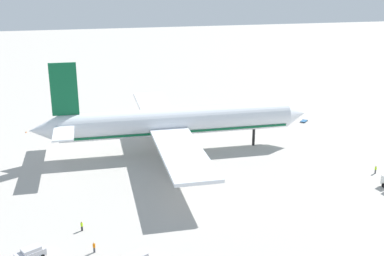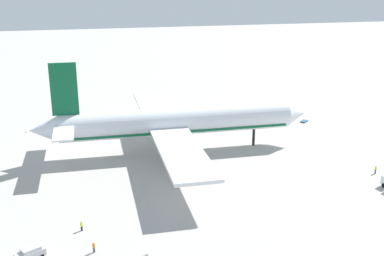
{
  "view_description": "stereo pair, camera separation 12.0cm",
  "coord_description": "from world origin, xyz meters",
  "px_view_note": "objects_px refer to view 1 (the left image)",
  "views": [
    {
      "loc": [
        -24.11,
        -105.88,
        40.86
      ],
      "look_at": [
        4.2,
        2.53,
        4.85
      ],
      "focal_mm": 43.88,
      "sensor_mm": 36.0,
      "label": 1
    },
    {
      "loc": [
        -24.0,
        -105.91,
        40.86
      ],
      "look_at": [
        4.2,
        2.53,
        4.85
      ],
      "focal_mm": 43.88,
      "sensor_mm": 36.0,
      "label": 2
    }
  ],
  "objects_px": {
    "ground_worker_1": "(82,226)",
    "ground_worker_4": "(94,247)",
    "airliner": "(173,122)",
    "baggage_cart_0": "(304,121)",
    "ground_worker_2": "(376,170)",
    "service_van": "(31,253)",
    "traffic_cone_1": "(26,132)"
  },
  "relations": [
    {
      "from": "airliner",
      "to": "ground_worker_1",
      "type": "height_order",
      "value": "airliner"
    },
    {
      "from": "service_van",
      "to": "baggage_cart_0",
      "type": "bearing_deg",
      "value": 36.37
    },
    {
      "from": "airliner",
      "to": "baggage_cart_0",
      "type": "xyz_separation_m",
      "value": [
        42.99,
        14.55,
        -7.23
      ]
    },
    {
      "from": "service_van",
      "to": "ground_worker_2",
      "type": "xyz_separation_m",
      "value": [
        70.84,
        15.45,
        -0.12
      ]
    },
    {
      "from": "service_van",
      "to": "baggage_cart_0",
      "type": "relative_size",
      "value": 1.68
    },
    {
      "from": "ground_worker_2",
      "to": "baggage_cart_0",
      "type": "bearing_deg",
      "value": 85.45
    },
    {
      "from": "service_van",
      "to": "ground_worker_4",
      "type": "xyz_separation_m",
      "value": [
        9.44,
        -0.52,
        -0.13
      ]
    },
    {
      "from": "service_van",
      "to": "ground_worker_1",
      "type": "relative_size",
      "value": 2.83
    },
    {
      "from": "ground_worker_1",
      "to": "traffic_cone_1",
      "type": "bearing_deg",
      "value": 102.76
    },
    {
      "from": "ground_worker_1",
      "to": "ground_worker_2",
      "type": "relative_size",
      "value": 0.95
    },
    {
      "from": "traffic_cone_1",
      "to": "ground_worker_1",
      "type": "bearing_deg",
      "value": -77.24
    },
    {
      "from": "airliner",
      "to": "ground_worker_4",
      "type": "relative_size",
      "value": 38.63
    },
    {
      "from": "ground_worker_2",
      "to": "service_van",
      "type": "bearing_deg",
      "value": -167.69
    },
    {
      "from": "traffic_cone_1",
      "to": "service_van",
      "type": "bearing_deg",
      "value": -85.32
    },
    {
      "from": "airliner",
      "to": "ground_worker_4",
      "type": "bearing_deg",
      "value": -118.02
    },
    {
      "from": "service_van",
      "to": "ground_worker_1",
      "type": "bearing_deg",
      "value": 40.64
    },
    {
      "from": "baggage_cart_0",
      "to": "ground_worker_2",
      "type": "bearing_deg",
      "value": -94.55
    },
    {
      "from": "airliner",
      "to": "traffic_cone_1",
      "type": "bearing_deg",
      "value": 145.82
    },
    {
      "from": "ground_worker_2",
      "to": "ground_worker_4",
      "type": "xyz_separation_m",
      "value": [
        -61.4,
        -15.98,
        -0.0
      ]
    },
    {
      "from": "ground_worker_1",
      "to": "ground_worker_4",
      "type": "distance_m",
      "value": 7.41
    },
    {
      "from": "ground_worker_2",
      "to": "ground_worker_4",
      "type": "distance_m",
      "value": 63.44
    },
    {
      "from": "airliner",
      "to": "traffic_cone_1",
      "type": "height_order",
      "value": "airliner"
    },
    {
      "from": "ground_worker_1",
      "to": "ground_worker_4",
      "type": "bearing_deg",
      "value": -77.31
    },
    {
      "from": "ground_worker_4",
      "to": "traffic_cone_1",
      "type": "distance_m",
      "value": 66.7
    },
    {
      "from": "airliner",
      "to": "baggage_cart_0",
      "type": "bearing_deg",
      "value": 18.69
    },
    {
      "from": "baggage_cart_0",
      "to": "traffic_cone_1",
      "type": "distance_m",
      "value": 79.86
    },
    {
      "from": "ground_worker_1",
      "to": "traffic_cone_1",
      "type": "relative_size",
      "value": 3.06
    },
    {
      "from": "ground_worker_1",
      "to": "ground_worker_4",
      "type": "xyz_separation_m",
      "value": [
        1.63,
        -7.23,
        0.05
      ]
    },
    {
      "from": "airliner",
      "to": "traffic_cone_1",
      "type": "xyz_separation_m",
      "value": [
        -36.24,
        24.61,
        -7.22
      ]
    },
    {
      "from": "baggage_cart_0",
      "to": "ground_worker_4",
      "type": "bearing_deg",
      "value": -139.56
    },
    {
      "from": "airliner",
      "to": "service_van",
      "type": "distance_m",
      "value": 50.92
    },
    {
      "from": "ground_worker_4",
      "to": "traffic_cone_1",
      "type": "relative_size",
      "value": 3.23
    }
  ]
}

